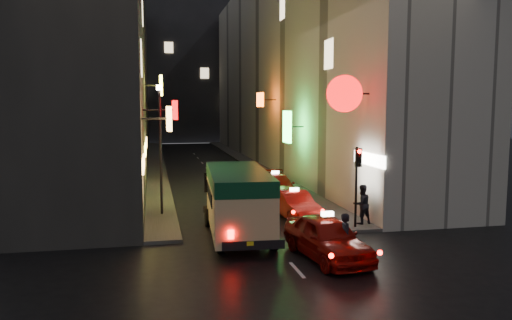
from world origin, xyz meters
TOP-DOWN VIEW (x-y plane):
  - building_left at (-8.00, 33.99)m, footprint 7.60×52.00m
  - building_right at (8.00, 33.99)m, footprint 7.99×52.06m
  - building_far at (0.00, 66.00)m, footprint 30.00×10.00m
  - sidewalk_left at (-4.25, 34.00)m, footprint 1.50×52.00m
  - sidewalk_right at (4.25, 34.00)m, footprint 1.50×52.00m
  - minibus at (-1.21, 8.46)m, footprint 2.69×6.62m
  - taxi_near at (1.39, 4.99)m, footprint 3.01×5.84m
  - taxi_second at (2.04, 11.39)m, footprint 2.45×4.97m
  - taxi_third at (2.29, 16.19)m, footprint 2.63×5.63m
  - taxi_far at (1.65, 20.99)m, footprint 2.69×5.47m
  - pedestrian_crossing at (1.89, 4.48)m, footprint 0.52×0.70m
  - pedestrian_sidewalk at (4.49, 9.06)m, footprint 0.83×0.60m
  - traffic_light at (4.00, 8.47)m, footprint 0.26×0.43m
  - lamp_post at (-4.20, 13.00)m, footprint 0.28×0.28m

SIDE VIEW (x-z plane):
  - sidewalk_left at x=-4.25m, z-range 0.00..0.15m
  - sidewalk_right at x=4.25m, z-range 0.00..0.15m
  - taxi_second at x=2.04m, z-range -0.08..1.61m
  - taxi_far at x=1.65m, z-range -0.08..1.76m
  - taxi_third at x=2.29m, z-range -0.08..1.83m
  - taxi_near at x=1.39m, z-range -0.08..1.86m
  - pedestrian_crossing at x=1.89m, z-range 0.00..1.95m
  - pedestrian_sidewalk at x=4.49m, z-range 0.15..2.15m
  - minibus at x=-1.21m, z-range 0.37..3.16m
  - traffic_light at x=4.00m, z-range 0.94..4.44m
  - lamp_post at x=-4.20m, z-range 0.61..6.84m
  - building_left at x=-8.00m, z-range 0.00..18.00m
  - building_right at x=8.00m, z-range 0.00..18.00m
  - building_far at x=0.00m, z-range 0.00..22.00m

